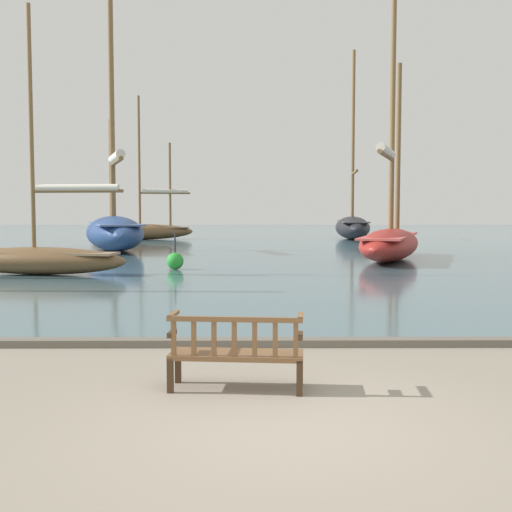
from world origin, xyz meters
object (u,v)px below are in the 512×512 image
Objects in this scene: park_bench at (236,351)px; sailboat_mid_port at (390,238)px; sailboat_nearest_starboard at (143,228)px; sailboat_far_starboard at (114,229)px; sailboat_outer_port at (39,255)px; channel_buoy at (175,261)px; sailboat_outer_starboard at (352,226)px.

sailboat_mid_port is (5.96, 19.08, 0.53)m from park_bench.
park_bench is 38.39m from sailboat_nearest_starboard.
sailboat_far_starboard is 1.42× the size of sailboat_nearest_starboard.
park_bench is 0.19× the size of sailboat_outer_port.
sailboat_mid_port reaches higher than channel_buoy.
channel_buoy is at bearing -153.37° from sailboat_mid_port.
sailboat_far_starboard is at bearing 105.19° from park_bench.
sailboat_outer_starboard is at bearing 61.09° from sailboat_outer_port.
sailboat_outer_port is at bearing -118.91° from sailboat_outer_starboard.
sailboat_far_starboard is 1.05× the size of sailboat_outer_starboard.
sailboat_outer_starboard is 26.01m from channel_buoy.
channel_buoy is at bearing -112.58° from sailboat_outer_starboard.
sailboat_outer_port reaches higher than channel_buoy.
sailboat_mid_port is 1.27× the size of sailboat_nearest_starboard.
sailboat_far_starboard is (-6.93, 25.54, 0.72)m from park_bench.
channel_buoy is (4.21, 1.71, -0.32)m from sailboat_outer_port.
park_bench is 19.99m from sailboat_mid_port.
sailboat_nearest_starboard is (-14.98, -1.19, -0.15)m from sailboat_outer_starboard.
park_bench is 0.12× the size of sailboat_outer_starboard.
sailboat_nearest_starboard is (-0.78, 24.53, 0.18)m from sailboat_outer_port.
sailboat_outer_starboard reaches higher than park_bench.
sailboat_nearest_starboard is at bearing -175.47° from sailboat_outer_starboard.
sailboat_outer_starboard is at bearing 42.70° from sailboat_far_starboard.
park_bench is at bearing -100.90° from sailboat_outer_starboard.
park_bench is 0.12× the size of sailboat_far_starboard.
sailboat_mid_port reaches higher than sailboat_outer_port.
sailboat_far_starboard reaches higher than sailboat_nearest_starboard.
sailboat_outer_starboard is 1.35× the size of sailboat_nearest_starboard.
sailboat_nearest_starboard is at bearing 92.69° from sailboat_far_starboard.
sailboat_far_starboard is at bearing 112.45° from channel_buoy.
sailboat_outer_starboard reaches higher than channel_buoy.
sailboat_far_starboard is 19.61m from sailboat_outer_starboard.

